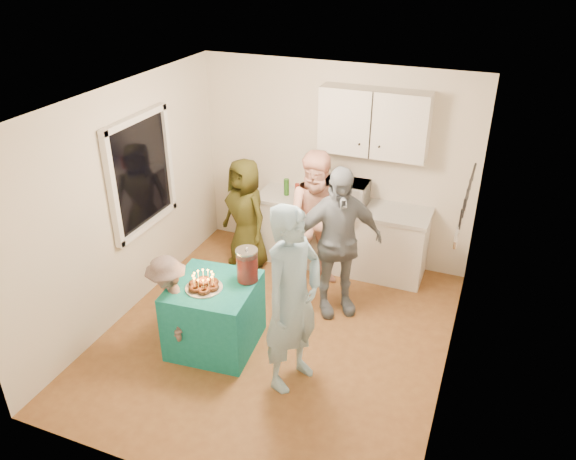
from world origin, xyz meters
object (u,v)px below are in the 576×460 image
at_px(punch_jar, 247,266).
at_px(woman_back_right, 337,242).
at_px(counter, 340,236).
at_px(man_birthday, 293,300).
at_px(microwave, 346,193).
at_px(party_table, 214,315).
at_px(child_near_left, 169,305).
at_px(woman_back_left, 246,214).
at_px(woman_back_center, 319,220).

distance_m(punch_jar, woman_back_right, 1.11).
relative_size(counter, woman_back_right, 1.23).
bearing_deg(woman_back_right, man_birthday, -125.25).
relative_size(counter, punch_jar, 6.47).
bearing_deg(microwave, punch_jar, -104.46).
xyz_separation_m(counter, party_table, (-0.75, -2.06, -0.05)).
bearing_deg(woman_back_right, punch_jar, -162.31).
distance_m(party_table, punch_jar, 0.66).
distance_m(counter, punch_jar, 1.97).
xyz_separation_m(microwave, child_near_left, (-1.18, -2.30, -0.50)).
distance_m(punch_jar, child_near_left, 0.90).
height_order(woman_back_left, child_near_left, woman_back_left).
bearing_deg(man_birthday, party_table, 98.19).
relative_size(punch_jar, woman_back_right, 0.19).
bearing_deg(woman_back_left, child_near_left, -63.66).
xyz_separation_m(party_table, child_near_left, (-0.38, -0.23, 0.18)).
height_order(counter, punch_jar, punch_jar).
relative_size(microwave, woman_back_left, 0.37).
height_order(woman_back_center, woman_back_right, woman_back_right).
distance_m(punch_jar, woman_back_center, 1.41).
height_order(microwave, woman_back_right, woman_back_right).
xyz_separation_m(woman_back_left, woman_back_center, (1.01, -0.05, 0.12)).
xyz_separation_m(party_table, punch_jar, (0.30, 0.22, 0.55)).
bearing_deg(counter, punch_jar, -103.71).
bearing_deg(man_birthday, woman_back_center, 30.83).
xyz_separation_m(woman_back_left, woman_back_right, (1.39, -0.56, 0.15)).
distance_m(party_table, child_near_left, 0.48).
relative_size(counter, child_near_left, 1.97).
height_order(counter, party_table, counter).
height_order(man_birthday, child_near_left, man_birthday).
relative_size(woman_back_right, child_near_left, 1.61).
bearing_deg(woman_back_center, punch_jar, -119.62).
bearing_deg(counter, child_near_left, -116.31).
bearing_deg(woman_back_left, party_table, -50.40).
height_order(woman_back_center, child_near_left, woman_back_center).
height_order(microwave, woman_back_left, woman_back_left).
height_order(man_birthday, woman_back_left, man_birthday).
relative_size(microwave, woman_back_right, 0.31).
height_order(counter, microwave, microwave).
distance_m(man_birthday, child_near_left, 1.40).
xyz_separation_m(punch_jar, man_birthday, (0.66, -0.41, 0.02)).
bearing_deg(punch_jar, microwave, 75.00).
bearing_deg(microwave, woman_back_right, -78.47).
height_order(counter, child_near_left, child_near_left).
bearing_deg(party_table, woman_back_left, 103.80).
height_order(woman_back_left, woman_back_right, woman_back_right).
height_order(woman_back_left, woman_back_center, woman_back_center).
relative_size(punch_jar, child_near_left, 0.30).
xyz_separation_m(counter, punch_jar, (-0.45, -1.85, 0.50)).
bearing_deg(woman_back_center, woman_back_left, 160.21).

